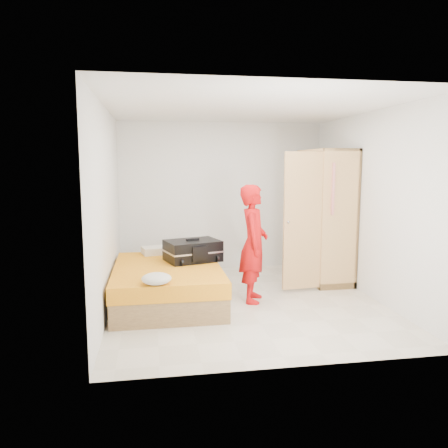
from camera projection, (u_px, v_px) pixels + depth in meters
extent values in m
plane|color=beige|center=(245.00, 301.00, 6.01)|extent=(4.00, 4.00, 0.00)
plane|color=white|center=(246.00, 108.00, 5.65)|extent=(4.00, 4.00, 0.00)
cube|color=white|center=(222.00, 196.00, 7.79)|extent=(3.60, 0.02, 2.60)
cube|color=white|center=(293.00, 229.00, 3.88)|extent=(3.60, 0.02, 2.60)
cube|color=white|center=(107.00, 210.00, 5.54)|extent=(0.02, 4.00, 2.60)
cube|color=white|center=(371.00, 205.00, 6.12)|extent=(0.02, 4.00, 2.60)
cube|color=#9E7B48|center=(168.00, 291.00, 5.98)|extent=(1.40, 2.00, 0.30)
cube|color=yellow|center=(167.00, 273.00, 5.95)|extent=(1.42, 2.02, 0.20)
cube|color=#E2B46E|center=(341.00, 215.00, 7.03)|extent=(0.04, 1.20, 2.10)
cube|color=#E2B46E|center=(340.00, 220.00, 6.42)|extent=(0.58, 0.04, 2.10)
cube|color=#E2B46E|center=(312.00, 212.00, 7.55)|extent=(0.58, 0.04, 2.10)
cube|color=#E2B46E|center=(327.00, 151.00, 6.85)|extent=(0.58, 1.20, 0.04)
cube|color=#9D7143|center=(323.00, 276.00, 7.12)|extent=(0.58, 1.20, 0.10)
cube|color=#E2B46E|center=(303.00, 214.00, 7.24)|extent=(0.04, 0.59, 2.00)
cube|color=#E2B46E|center=(303.00, 221.00, 6.32)|extent=(0.59, 0.10, 2.00)
cylinder|color=#B2B2B7|center=(327.00, 161.00, 6.87)|extent=(0.02, 1.10, 0.02)
imported|color=red|center=(254.00, 244.00, 5.93)|extent=(0.53, 0.67, 1.60)
cube|color=black|center=(193.00, 250.00, 6.24)|extent=(0.85, 0.71, 0.29)
cube|color=black|center=(192.00, 239.00, 6.22)|extent=(0.20, 0.10, 0.03)
ellipsoid|color=beige|center=(157.00, 279.00, 5.02)|extent=(0.35, 0.35, 0.13)
cube|color=beige|center=(162.00, 250.00, 6.75)|extent=(0.66, 0.43, 0.11)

